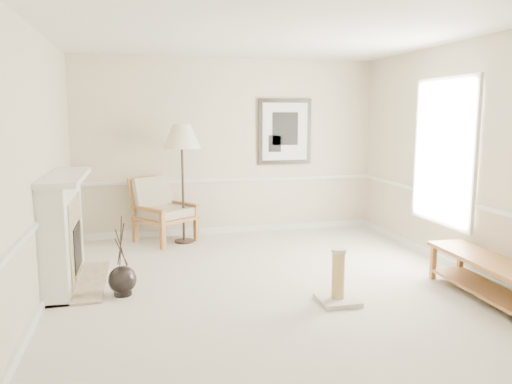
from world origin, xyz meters
TOP-DOWN VIEW (x-y plane):
  - ground at (0.00, 0.00)m, footprint 5.50×5.50m
  - room at (0.14, 0.08)m, footprint 5.04×5.54m
  - fireplace at (-2.34, 0.60)m, footprint 0.64×1.64m
  - floor_vase at (-1.69, 0.07)m, footprint 0.31×0.31m
  - armchair at (-1.16, 2.46)m, footprint 1.10×1.11m
  - floor_lamp at (-0.82, 2.26)m, footprint 0.75×0.75m
  - bench at (2.15, -0.95)m, footprint 0.52×1.62m
  - scratching_post at (0.55, -0.68)m, footprint 0.42×0.42m

SIDE VIEW (x-z plane):
  - ground at x=0.00m, z-range 0.00..0.00m
  - floor_vase at x=-1.69m, z-range -0.29..0.62m
  - scratching_post at x=0.55m, z-range -0.11..0.48m
  - bench at x=2.15m, z-range 0.08..0.54m
  - armchair at x=-1.16m, z-range 0.04..1.06m
  - fireplace at x=-2.34m, z-range -0.01..1.30m
  - floor_lamp at x=-0.82m, z-range 0.69..2.52m
  - room at x=0.14m, z-range 0.41..3.33m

